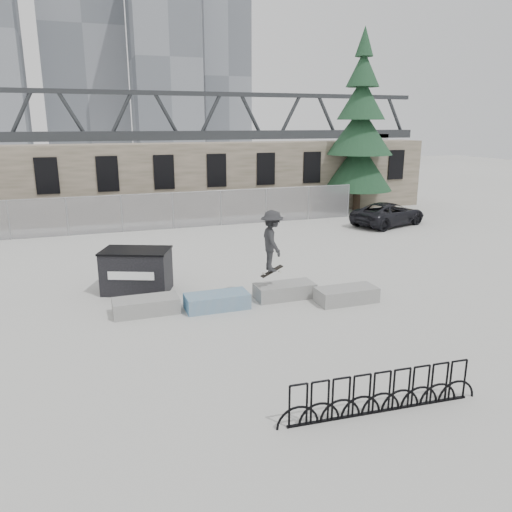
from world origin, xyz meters
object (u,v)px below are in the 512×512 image
Objects in this scene: planter_center_right at (285,290)px; planter_offset at (346,294)px; spruce_tree at (360,135)px; dumpster at (137,271)px; bike_rack at (382,393)px; suv at (389,214)px; planter_center_left at (217,300)px; skateboarder at (272,241)px; planter_far_left at (146,305)px.

planter_center_right is 2.06m from planter_offset.
planter_offset is 18.69m from spruce_tree.
bike_rack is (3.83, -9.32, -0.32)m from dumpster.
planter_center_left is at bearing 108.51° from suv.
planter_center_right is 0.92× the size of skateboarder.
planter_far_left is at bearing 91.82° from skateboarder.
planter_offset is at bearing -10.28° from planter_far_left.
bike_rack is at bearing -119.08° from spruce_tree.
spruce_tree is (9.39, 15.48, 4.65)m from planter_offset.
spruce_tree is at bearing 59.75° from dumpster.
skateboarder reaches higher than planter_far_left.
skateboarder is (-10.84, -9.54, 1.38)m from suv.
spruce_tree reaches higher than planter_far_left.
planter_offset is 0.92× the size of skateboarder.
planter_offset is at bearing -107.18° from skateboarder.
dumpster is (-0.01, 2.19, 0.50)m from planter_far_left.
suv is 14.51m from skateboarder.
suv reaches higher than planter_far_left.
spruce_tree is at bearing 60.92° from bike_rack.
planter_center_right is at bearing -127.70° from spruce_tree.
planter_center_left is 0.92× the size of skateboarder.
planter_far_left is 0.75× the size of dumpster.
spruce_tree is (13.57, 14.65, 4.65)m from planter_center_left.
suv is at bearing 47.66° from dumpster.
spruce_tree reaches higher than planter_center_left.
planter_center_left is 7.00m from bike_rack.
bike_rack reaches higher than planter_center_left.
bike_rack is 0.95× the size of suv.
spruce_tree is 2.43× the size of suv.
planter_center_left is 15.98m from suv.
dumpster is at bearing 90.31° from planter_far_left.
planter_offset is 7.21m from dumpster.
planter_center_left is at bearing -26.79° from dumpster.
planter_far_left and planter_offset have the same top height.
planter_far_left is at bearing 169.72° from planter_offset.
bike_rack is 19.84m from suv.
planter_center_right is 0.42× the size of suv.
planter_center_left is 3.37m from dumpster.
planter_far_left is at bearing 103.38° from suv.
bike_rack is (-2.55, -5.97, 0.17)m from planter_offset.
planter_far_left is at bearing 118.17° from bike_rack.
spruce_tree is at bearing 58.77° from planter_offset.
suv is at bearing -99.36° from spruce_tree.
skateboarder reaches higher than bike_rack.
planter_far_left is 17.60m from suv.
skateboarder is at bearing 87.81° from bike_rack.
spruce_tree is at bearing 42.30° from planter_far_left.
suv is (14.93, 7.13, -0.10)m from dumpster.
suv reaches higher than planter_center_right.
planter_center_right is 0.75× the size of dumpster.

